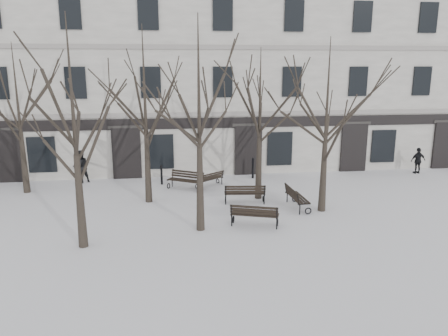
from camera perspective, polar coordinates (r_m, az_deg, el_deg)
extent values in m
plane|color=silver|center=(18.02, -3.26, -7.31)|extent=(100.00, 100.00, 0.00)
cube|color=silver|center=(29.85, -5.32, 11.66)|extent=(40.00, 10.00, 11.00)
cube|color=gray|center=(24.97, -4.76, 6.98)|extent=(40.00, 0.12, 0.25)
cube|color=gray|center=(24.84, -4.93, 15.49)|extent=(40.00, 0.12, 0.25)
cube|color=black|center=(25.02, -4.74, 5.84)|extent=(40.00, 0.10, 0.60)
cube|color=black|center=(26.73, -26.60, 1.36)|extent=(1.60, 0.22, 2.90)
cube|color=#2D2B28|center=(26.46, -26.97, 4.52)|extent=(1.90, 0.08, 0.18)
cube|color=black|center=(26.17, -22.68, 1.62)|extent=(1.50, 0.14, 2.00)
cube|color=black|center=(25.34, -12.59, 1.87)|extent=(1.60, 0.22, 2.90)
cube|color=#2D2B28|center=(25.06, -12.77, 5.22)|extent=(1.90, 0.08, 0.18)
cube|color=black|center=(25.24, -8.30, 2.13)|extent=(1.50, 0.14, 2.00)
cube|color=black|center=(25.67, 3.17, 2.32)|extent=(1.60, 0.22, 2.90)
cube|color=#2D2B28|center=(25.39, 3.23, 5.63)|extent=(1.90, 0.08, 0.18)
cube|color=black|center=(26.08, 7.27, 2.52)|extent=(1.50, 0.14, 2.00)
cube|color=black|center=(27.61, 16.56, 2.56)|extent=(1.60, 0.22, 2.90)
cube|color=#2D2B28|center=(27.35, 16.80, 5.64)|extent=(1.90, 0.08, 0.18)
cube|color=black|center=(28.43, 20.07, 2.71)|extent=(1.50, 0.14, 2.00)
cube|color=black|center=(30.54, 26.92, 2.66)|extent=(1.60, 0.22, 2.90)
cube|color=#2D2B28|center=(30.30, 27.26, 5.43)|extent=(1.90, 0.08, 0.18)
cube|color=black|center=(25.25, -18.80, 10.49)|extent=(1.10, 0.14, 1.70)
cube|color=black|center=(25.37, -19.44, 18.62)|extent=(1.10, 0.14, 1.70)
cube|color=black|center=(24.80, -9.54, 10.97)|extent=(1.10, 0.14, 1.70)
cube|color=black|center=(24.92, -9.88, 19.26)|extent=(1.10, 0.14, 1.70)
cube|color=black|center=(24.99, -0.17, 11.17)|extent=(1.10, 0.14, 1.70)
cube|color=black|center=(25.11, -0.17, 19.40)|extent=(1.10, 0.14, 1.70)
cube|color=black|center=(25.81, 8.85, 11.08)|extent=(1.10, 0.14, 1.70)
cube|color=black|center=(25.93, 9.14, 19.05)|extent=(1.10, 0.14, 1.70)
cube|color=black|center=(27.20, 17.11, 10.77)|extent=(1.10, 0.14, 1.70)
cube|color=black|center=(27.31, 17.65, 18.32)|extent=(1.10, 0.14, 1.70)
cube|color=black|center=(29.07, 24.42, 10.31)|extent=(1.10, 0.14, 1.70)
cube|color=black|center=(29.18, 25.13, 17.36)|extent=(1.10, 0.14, 1.70)
cone|color=black|center=(16.10, -18.28, -4.20)|extent=(0.34, 0.34, 3.36)
cone|color=black|center=(16.88, -3.15, -2.63)|extent=(0.34, 0.34, 3.42)
cone|color=black|center=(19.61, 12.83, -1.10)|extent=(0.34, 0.34, 3.14)
cone|color=black|center=(24.11, -24.65, 0.65)|extent=(0.34, 0.34, 3.11)
cone|color=black|center=(20.68, -9.94, 0.14)|extent=(0.34, 0.34, 3.40)
cone|color=black|center=(21.03, 4.55, -0.04)|extent=(0.34, 0.34, 2.99)
torus|color=black|center=(20.84, 5.14, -4.02)|extent=(0.09, 0.31, 0.31)
cylinder|color=black|center=(20.46, 5.27, -4.10)|extent=(0.05, 0.05, 0.47)
cube|color=black|center=(20.57, 5.22, -3.31)|extent=(0.12, 0.58, 0.05)
torus|color=black|center=(20.72, 0.20, -4.07)|extent=(0.09, 0.31, 0.31)
cylinder|color=black|center=(20.33, 0.22, -4.15)|extent=(0.05, 0.05, 0.47)
cube|color=black|center=(20.45, 0.21, -3.35)|extent=(0.12, 0.58, 0.05)
cube|color=black|center=(20.70, 2.68, -3.09)|extent=(1.90, 0.30, 0.04)
cube|color=black|center=(20.56, 2.71, -3.21)|extent=(1.90, 0.30, 0.04)
cube|color=black|center=(20.42, 2.74, -3.33)|extent=(1.90, 0.30, 0.04)
cube|color=black|center=(20.28, 2.76, -3.45)|extent=(1.90, 0.30, 0.04)
cube|color=black|center=(20.20, 2.78, -3.11)|extent=(1.89, 0.24, 0.09)
cube|color=black|center=(20.14, 2.79, -2.78)|extent=(1.89, 0.24, 0.09)
cube|color=black|center=(20.09, 2.79, -2.45)|extent=(1.89, 0.24, 0.09)
cylinder|color=black|center=(20.25, 5.32, -2.96)|extent=(0.06, 0.15, 0.52)
cylinder|color=black|center=(20.12, 0.23, -3.00)|extent=(0.06, 0.15, 0.52)
torus|color=black|center=(17.86, 7.00, -7.07)|extent=(0.15, 0.31, 0.31)
cylinder|color=black|center=(17.47, 6.90, -7.22)|extent=(0.05, 0.05, 0.48)
cube|color=black|center=(17.57, 6.98, -6.28)|extent=(0.24, 0.57, 0.05)
torus|color=black|center=(18.07, 1.24, -6.72)|extent=(0.15, 0.31, 0.31)
cylinder|color=black|center=(17.69, 1.02, -6.86)|extent=(0.05, 0.05, 0.48)
cube|color=black|center=(17.78, 1.13, -5.93)|extent=(0.24, 0.57, 0.05)
cube|color=black|center=(17.87, 4.14, -5.80)|extent=(1.84, 0.71, 0.04)
cube|color=black|center=(17.73, 4.07, -5.96)|extent=(1.84, 0.71, 0.04)
cube|color=black|center=(17.59, 4.01, -6.11)|extent=(1.84, 0.71, 0.04)
cube|color=black|center=(17.45, 3.95, -6.27)|extent=(1.84, 0.71, 0.04)
cube|color=black|center=(17.36, 3.93, -5.89)|extent=(1.82, 0.66, 0.10)
cube|color=black|center=(17.30, 3.93, -5.51)|extent=(1.82, 0.66, 0.10)
cube|color=black|center=(17.24, 3.93, -5.14)|extent=(1.82, 0.66, 0.10)
cylinder|color=black|center=(17.24, 6.92, -5.91)|extent=(0.09, 0.16, 0.53)
cylinder|color=black|center=(17.46, 0.97, -5.57)|extent=(0.09, 0.16, 0.53)
torus|color=black|center=(23.12, -7.25, -2.33)|extent=(0.20, 0.29, 0.31)
cylinder|color=black|center=(23.41, -6.79, -1.89)|extent=(0.05, 0.05, 0.47)
cube|color=black|center=(23.19, -7.04, -1.44)|extent=(0.34, 0.52, 0.05)
torus|color=black|center=(22.28, -3.28, -2.84)|extent=(0.20, 0.29, 0.31)
cylinder|color=black|center=(22.58, -2.85, -2.38)|extent=(0.05, 0.05, 0.47)
cube|color=black|center=(22.36, -3.08, -1.91)|extent=(0.34, 0.52, 0.05)
cube|color=black|center=(22.56, -5.38, -1.76)|extent=(1.67, 1.06, 0.04)
cube|color=black|center=(22.68, -5.20, -1.67)|extent=(1.67, 1.06, 0.04)
cube|color=black|center=(22.81, -5.02, -1.58)|extent=(1.67, 1.06, 0.04)
cube|color=black|center=(22.93, -4.84, -1.50)|extent=(1.67, 1.06, 0.04)
cube|color=black|center=(22.93, -4.80, -1.14)|extent=(1.64, 1.01, 0.09)
cube|color=black|center=(22.92, -4.78, -0.82)|extent=(1.64, 1.01, 0.09)
cube|color=black|center=(22.91, -4.76, -0.50)|extent=(1.64, 1.01, 0.09)
cylinder|color=black|center=(23.36, -6.71, -0.78)|extent=(0.11, 0.15, 0.52)
cylinder|color=black|center=(22.54, -2.77, -1.23)|extent=(0.11, 0.15, 0.52)
torus|color=black|center=(23.96, -0.84, -1.71)|extent=(0.20, 0.23, 0.26)
cylinder|color=black|center=(23.72, -0.29, -1.68)|extent=(0.05, 0.05, 0.41)
cube|color=black|center=(23.78, -0.57, -1.13)|extent=(0.34, 0.42, 0.05)
torus|color=black|center=(22.94, -3.57, -2.42)|extent=(0.20, 0.23, 0.26)
cylinder|color=black|center=(22.69, -3.02, -2.39)|extent=(0.05, 0.05, 0.41)
cube|color=black|center=(22.75, -3.31, -1.82)|extent=(0.34, 0.42, 0.05)
cube|color=black|center=(23.39, -2.24, -1.34)|extent=(1.33, 1.07, 0.03)
cube|color=black|center=(23.30, -2.03, -1.39)|extent=(1.33, 1.07, 0.03)
cube|color=black|center=(23.21, -1.81, -1.45)|extent=(1.33, 1.07, 0.03)
cube|color=black|center=(23.13, -1.60, -1.50)|extent=(1.33, 1.07, 0.03)
cube|color=black|center=(23.07, -1.54, -1.24)|extent=(1.30, 1.03, 0.08)
cube|color=black|center=(23.03, -1.50, -0.99)|extent=(1.30, 1.03, 0.08)
cube|color=black|center=(22.99, -1.47, -0.73)|extent=(1.30, 1.03, 0.08)
cylinder|color=black|center=(23.57, -0.16, -0.81)|extent=(0.11, 0.12, 0.45)
cylinder|color=black|center=(22.54, -2.91, -1.48)|extent=(0.11, 0.12, 0.45)
torus|color=black|center=(19.41, 10.93, -5.53)|extent=(0.31, 0.06, 0.31)
cylinder|color=black|center=(19.26, 9.87, -5.36)|extent=(0.05, 0.05, 0.48)
cube|color=black|center=(19.24, 10.44, -4.64)|extent=(0.59, 0.07, 0.05)
torus|color=black|center=(21.04, 9.24, -3.97)|extent=(0.31, 0.06, 0.31)
cylinder|color=black|center=(20.89, 8.25, -3.80)|extent=(0.05, 0.05, 0.48)
cube|color=black|center=(20.88, 8.78, -3.14)|extent=(0.59, 0.07, 0.05)
cube|color=black|center=(20.13, 10.21, -3.76)|extent=(0.16, 1.92, 0.04)
cube|color=black|center=(20.08, 9.81, -3.79)|extent=(0.16, 1.92, 0.04)
cube|color=black|center=(20.03, 9.40, -3.81)|extent=(0.16, 1.92, 0.04)
cube|color=black|center=(19.99, 8.99, -3.83)|extent=(0.16, 1.92, 0.04)
cube|color=black|center=(19.93, 8.89, -3.46)|extent=(0.10, 1.92, 0.10)
cube|color=black|center=(19.89, 8.84, -3.11)|extent=(0.10, 1.92, 0.10)
cube|color=black|center=(19.85, 8.79, -2.76)|extent=(0.10, 1.92, 0.10)
cylinder|color=black|center=(19.09, 9.68, -4.08)|extent=(0.15, 0.05, 0.53)
cylinder|color=black|center=(20.74, 8.07, -2.61)|extent=(0.15, 0.05, 0.53)
cylinder|color=black|center=(23.89, -8.16, -0.97)|extent=(0.12, 0.12, 1.00)
sphere|color=black|center=(23.77, -8.20, 0.25)|extent=(0.14, 0.14, 0.14)
cylinder|color=black|center=(25.01, 3.79, -0.10)|extent=(0.13, 0.13, 1.10)
sphere|color=black|center=(24.89, 3.81, 1.18)|extent=(0.15, 0.15, 0.15)
imported|color=black|center=(25.38, -18.05, -1.82)|extent=(1.12, 1.09, 1.82)
imported|color=black|center=(28.61, 23.87, -0.64)|extent=(0.93, 0.42, 1.56)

